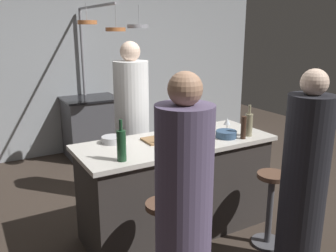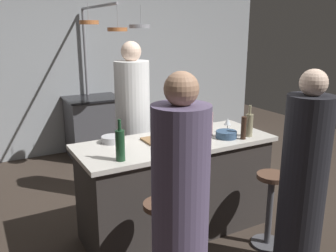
{
  "view_description": "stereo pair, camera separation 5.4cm",
  "coord_description": "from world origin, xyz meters",
  "px_view_note": "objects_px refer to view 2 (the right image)",
  "views": [
    {
      "loc": [
        -1.61,
        -2.66,
        1.88
      ],
      "look_at": [
        0.0,
        0.15,
        1.0
      ],
      "focal_mm": 38.57,
      "sensor_mm": 36.0,
      "label": 1
    },
    {
      "loc": [
        -1.57,
        -2.68,
        1.88
      ],
      "look_at": [
        0.0,
        0.15,
        1.0
      ],
      "focal_mm": 38.57,
      "sensor_mm": 36.0,
      "label": 2
    }
  ],
  "objects_px": {
    "stove_range": "(94,126)",
    "wine_bottle_red": "(181,133)",
    "bar_stool_left": "(161,240)",
    "wine_bottle_green": "(120,145)",
    "wine_bottle_white": "(249,125)",
    "pepper_mill": "(244,128)",
    "wine_glass_near_left_guest": "(201,120)",
    "wine_glass_by_chef": "(228,122)",
    "bar_stool_right": "(270,207)",
    "wine_bottle_rose": "(209,123)",
    "guest_right": "(303,185)",
    "mixing_bowl_steel": "(112,139)",
    "chef": "(133,129)",
    "guest_left": "(180,217)",
    "cutting_board": "(161,139)",
    "wine_glass_near_right_guest": "(207,134)",
    "mixing_bowl_blue": "(226,134)"
  },
  "relations": [
    {
      "from": "bar_stool_left",
      "to": "wine_bottle_rose",
      "type": "xyz_separation_m",
      "value": [
        0.83,
        0.61,
        0.64
      ]
    },
    {
      "from": "wine_glass_by_chef",
      "to": "wine_glass_near_right_guest",
      "type": "relative_size",
      "value": 1.0
    },
    {
      "from": "guest_right",
      "to": "bar_stool_right",
      "type": "bearing_deg",
      "value": 79.62
    },
    {
      "from": "wine_bottle_white",
      "to": "wine_glass_by_chef",
      "type": "distance_m",
      "value": 0.21
    },
    {
      "from": "wine_glass_by_chef",
      "to": "cutting_board",
      "type": "bearing_deg",
      "value": 171.39
    },
    {
      "from": "wine_bottle_green",
      "to": "wine_bottle_rose",
      "type": "bearing_deg",
      "value": 12.65
    },
    {
      "from": "pepper_mill",
      "to": "wine_glass_by_chef",
      "type": "height_order",
      "value": "pepper_mill"
    },
    {
      "from": "bar_stool_left",
      "to": "wine_glass_near_left_guest",
      "type": "xyz_separation_m",
      "value": [
        0.85,
        0.78,
        0.63
      ]
    },
    {
      "from": "wine_bottle_red",
      "to": "wine_glass_by_chef",
      "type": "height_order",
      "value": "wine_bottle_red"
    },
    {
      "from": "chef",
      "to": "wine_glass_by_chef",
      "type": "xyz_separation_m",
      "value": [
        0.63,
        -0.83,
        0.19
      ]
    },
    {
      "from": "mixing_bowl_steel",
      "to": "mixing_bowl_blue",
      "type": "xyz_separation_m",
      "value": [
        0.97,
        -0.38,
        0.0
      ]
    },
    {
      "from": "bar_stool_left",
      "to": "wine_bottle_green",
      "type": "height_order",
      "value": "wine_bottle_green"
    },
    {
      "from": "cutting_board",
      "to": "wine_glass_by_chef",
      "type": "bearing_deg",
      "value": -8.61
    },
    {
      "from": "wine_bottle_rose",
      "to": "wine_bottle_green",
      "type": "bearing_deg",
      "value": -167.35
    },
    {
      "from": "bar_stool_left",
      "to": "wine_bottle_green",
      "type": "relative_size",
      "value": 2.09
    },
    {
      "from": "guest_right",
      "to": "pepper_mill",
      "type": "xyz_separation_m",
      "value": [
        0.04,
        0.74,
        0.26
      ]
    },
    {
      "from": "bar_stool_right",
      "to": "wine_bottle_green",
      "type": "xyz_separation_m",
      "value": [
        -1.22,
        0.39,
        0.65
      ]
    },
    {
      "from": "bar_stool_left",
      "to": "wine_bottle_green",
      "type": "xyz_separation_m",
      "value": [
        -0.14,
        0.39,
        0.65
      ]
    },
    {
      "from": "wine_bottle_green",
      "to": "wine_glass_near_right_guest",
      "type": "distance_m",
      "value": 0.79
    },
    {
      "from": "guest_right",
      "to": "mixing_bowl_steel",
      "type": "relative_size",
      "value": 8.5
    },
    {
      "from": "bar_stool_right",
      "to": "wine_bottle_white",
      "type": "relative_size",
      "value": 2.3
    },
    {
      "from": "stove_range",
      "to": "bar_stool_left",
      "type": "xyz_separation_m",
      "value": [
        -0.48,
        -3.07,
        -0.07
      ]
    },
    {
      "from": "pepper_mill",
      "to": "wine_bottle_white",
      "type": "xyz_separation_m",
      "value": [
        0.1,
        0.04,
        0.01
      ]
    },
    {
      "from": "stove_range",
      "to": "wine_bottle_red",
      "type": "relative_size",
      "value": 2.82
    },
    {
      "from": "bar_stool_right",
      "to": "wine_bottle_rose",
      "type": "xyz_separation_m",
      "value": [
        -0.24,
        0.61,
        0.64
      ]
    },
    {
      "from": "bar_stool_right",
      "to": "mixing_bowl_steel",
      "type": "relative_size",
      "value": 3.59
    },
    {
      "from": "bar_stool_right",
      "to": "wine_bottle_red",
      "type": "distance_m",
      "value": 1.02
    },
    {
      "from": "wine_bottle_white",
      "to": "wine_glass_by_chef",
      "type": "bearing_deg",
      "value": 118.81
    },
    {
      "from": "wine_bottle_green",
      "to": "bar_stool_right",
      "type": "bearing_deg",
      "value": -17.7
    },
    {
      "from": "guest_left",
      "to": "wine_glass_by_chef",
      "type": "xyz_separation_m",
      "value": [
        1.11,
        0.96,
        0.24
      ]
    },
    {
      "from": "stove_range",
      "to": "cutting_board",
      "type": "distance_m",
      "value": 2.42
    },
    {
      "from": "bar_stool_left",
      "to": "wine_bottle_white",
      "type": "xyz_separation_m",
      "value": [
        1.14,
        0.41,
        0.64
      ]
    },
    {
      "from": "wine_glass_near_left_guest",
      "to": "wine_bottle_green",
      "type": "bearing_deg",
      "value": -158.52
    },
    {
      "from": "stove_range",
      "to": "wine_glass_near_right_guest",
      "type": "relative_size",
      "value": 6.1
    },
    {
      "from": "wine_bottle_green",
      "to": "wine_glass_by_chef",
      "type": "bearing_deg",
      "value": 9.89
    },
    {
      "from": "cutting_board",
      "to": "pepper_mill",
      "type": "height_order",
      "value": "pepper_mill"
    },
    {
      "from": "guest_left",
      "to": "cutting_board",
      "type": "distance_m",
      "value": 1.16
    },
    {
      "from": "stove_range",
      "to": "bar_stool_left",
      "type": "distance_m",
      "value": 3.11
    },
    {
      "from": "wine_bottle_red",
      "to": "guest_right",
      "type": "bearing_deg",
      "value": -54.6
    },
    {
      "from": "pepper_mill",
      "to": "wine_glass_near_left_guest",
      "type": "height_order",
      "value": "pepper_mill"
    },
    {
      "from": "chef",
      "to": "wine_bottle_rose",
      "type": "xyz_separation_m",
      "value": [
        0.42,
        -0.82,
        0.21
      ]
    },
    {
      "from": "wine_bottle_rose",
      "to": "wine_bottle_red",
      "type": "bearing_deg",
      "value": -157.94
    },
    {
      "from": "wine_bottle_green",
      "to": "cutting_board",
      "type": "bearing_deg",
      "value": 31.02
    },
    {
      "from": "wine_bottle_white",
      "to": "wine_glass_near_right_guest",
      "type": "xyz_separation_m",
      "value": [
        -0.5,
        -0.03,
        -0.01
      ]
    },
    {
      "from": "wine_glass_near_right_guest",
      "to": "mixing_bowl_steel",
      "type": "xyz_separation_m",
      "value": [
        -0.69,
        0.47,
        -0.08
      ]
    },
    {
      "from": "stove_range",
      "to": "cutting_board",
      "type": "height_order",
      "value": "cutting_board"
    },
    {
      "from": "wine_glass_near_left_guest",
      "to": "wine_bottle_white",
      "type": "bearing_deg",
      "value": -52.15
    },
    {
      "from": "chef",
      "to": "wine_glass_by_chef",
      "type": "relative_size",
      "value": 12.01
    },
    {
      "from": "wine_glass_near_left_guest",
      "to": "wine_glass_by_chef",
      "type": "distance_m",
      "value": 0.26
    },
    {
      "from": "guest_right",
      "to": "wine_bottle_white",
      "type": "relative_size",
      "value": 5.44
    }
  ]
}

